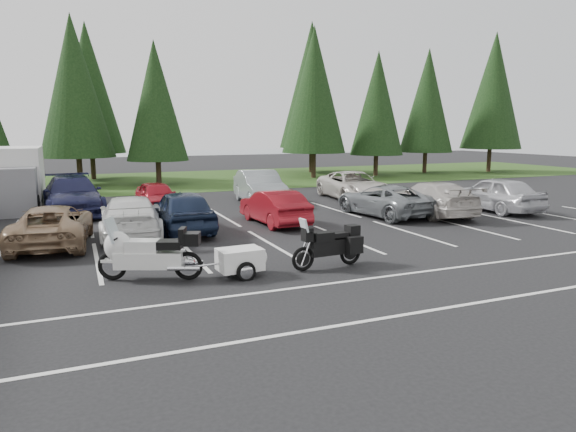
% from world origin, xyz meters
% --- Properties ---
extents(ground, '(120.00, 120.00, 0.00)m').
position_xyz_m(ground, '(0.00, 0.00, 0.00)').
color(ground, black).
rests_on(ground, ground).
extents(grass_strip, '(80.00, 16.00, 0.01)m').
position_xyz_m(grass_strip, '(0.00, 24.00, 0.01)').
color(grass_strip, '#1D3A12').
rests_on(grass_strip, ground).
extents(lake_water, '(70.00, 50.00, 0.02)m').
position_xyz_m(lake_water, '(4.00, 55.00, 0.00)').
color(lake_water, slate).
rests_on(lake_water, ground).
extents(box_truck, '(2.40, 5.60, 2.90)m').
position_xyz_m(box_truck, '(-8.00, 12.50, 1.45)').
color(box_truck, silver).
rests_on(box_truck, ground).
extents(stall_markings, '(32.00, 16.00, 0.01)m').
position_xyz_m(stall_markings, '(0.00, 2.00, 0.00)').
color(stall_markings, silver).
rests_on(stall_markings, ground).
extents(conifer_4, '(4.80, 4.80, 11.17)m').
position_xyz_m(conifer_4, '(-5.00, 22.90, 6.53)').
color(conifer_4, '#332316').
rests_on(conifer_4, ground).
extents(conifer_5, '(4.14, 4.14, 9.63)m').
position_xyz_m(conifer_5, '(0.00, 21.60, 5.63)').
color(conifer_5, '#332316').
rests_on(conifer_5, ground).
extents(conifer_6, '(4.93, 4.93, 11.48)m').
position_xyz_m(conifer_6, '(12.00, 22.10, 6.71)').
color(conifer_6, '#332316').
rests_on(conifer_6, ground).
extents(conifer_7, '(4.27, 4.27, 9.94)m').
position_xyz_m(conifer_7, '(17.50, 21.80, 5.81)').
color(conifer_7, '#332316').
rests_on(conifer_7, ground).
extents(conifer_8, '(4.53, 4.53, 10.56)m').
position_xyz_m(conifer_8, '(23.00, 22.60, 6.17)').
color(conifer_8, '#332316').
rests_on(conifer_8, ground).
extents(conifer_9, '(5.19, 5.19, 12.10)m').
position_xyz_m(conifer_9, '(29.00, 21.30, 7.07)').
color(conifer_9, '#332316').
rests_on(conifer_9, ground).
extents(conifer_back_b, '(4.97, 4.97, 11.58)m').
position_xyz_m(conifer_back_b, '(-4.00, 27.50, 6.77)').
color(conifer_back_b, '#332316').
rests_on(conifer_back_b, ground).
extents(conifer_back_c, '(5.50, 5.50, 12.81)m').
position_xyz_m(conifer_back_c, '(14.00, 26.80, 7.49)').
color(conifer_back_c, '#332316').
rests_on(conifer_back_c, ground).
extents(car_near_2, '(2.70, 5.01, 1.34)m').
position_xyz_m(car_near_2, '(-6.11, 3.71, 0.67)').
color(car_near_2, '#8B6E51').
rests_on(car_near_2, ground).
extents(car_near_3, '(2.43, 5.13, 1.44)m').
position_xyz_m(car_near_3, '(-3.62, 4.24, 0.72)').
color(car_near_3, white).
rests_on(car_near_3, ground).
extents(car_near_4, '(1.87, 4.63, 1.58)m').
position_xyz_m(car_near_4, '(-1.77, 4.41, 0.79)').
color(car_near_4, '#162037').
rests_on(car_near_4, ground).
extents(car_near_5, '(1.66, 4.22, 1.37)m').
position_xyz_m(car_near_5, '(1.93, 4.60, 0.68)').
color(car_near_5, maroon).
rests_on(car_near_5, ground).
extents(car_near_6, '(2.75, 5.12, 1.36)m').
position_xyz_m(car_near_6, '(7.09, 4.61, 0.68)').
color(car_near_6, slate).
rests_on(car_near_6, ground).
extents(car_near_7, '(2.54, 5.28, 1.48)m').
position_xyz_m(car_near_7, '(9.11, 3.94, 0.74)').
color(car_near_7, '#B1AAA2').
rests_on(car_near_7, ground).
extents(car_near_8, '(1.92, 4.71, 1.60)m').
position_xyz_m(car_near_8, '(12.55, 3.73, 0.80)').
color(car_near_8, '#AEAEB3').
rests_on(car_near_8, ground).
extents(car_far_1, '(2.76, 5.92, 1.67)m').
position_xyz_m(car_far_1, '(-5.49, 10.45, 0.84)').
color(car_far_1, '#17193A').
rests_on(car_far_1, ground).
extents(car_far_2, '(1.83, 3.99, 1.32)m').
position_xyz_m(car_far_2, '(-1.85, 10.07, 0.66)').
color(car_far_2, maroon).
rests_on(car_far_2, ground).
extents(car_far_3, '(2.28, 5.24, 1.68)m').
position_xyz_m(car_far_3, '(3.31, 10.19, 0.84)').
color(car_far_3, gray).
rests_on(car_far_3, ground).
extents(car_far_4, '(3.00, 5.61, 1.50)m').
position_xyz_m(car_far_4, '(8.51, 9.79, 0.75)').
color(car_far_4, beige).
rests_on(car_far_4, ground).
extents(touring_motorcycle, '(3.03, 1.93, 1.61)m').
position_xyz_m(touring_motorcycle, '(-3.74, -1.48, 0.80)').
color(touring_motorcycle, silver).
rests_on(touring_motorcycle, ground).
extents(cargo_trailer, '(1.67, 1.02, 0.74)m').
position_xyz_m(cargo_trailer, '(-1.57, -2.02, 0.37)').
color(cargo_trailer, white).
rests_on(cargo_trailer, ground).
extents(adventure_motorcycle, '(2.44, 1.01, 1.45)m').
position_xyz_m(adventure_motorcycle, '(0.89, -2.14, 0.73)').
color(adventure_motorcycle, black).
rests_on(adventure_motorcycle, ground).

